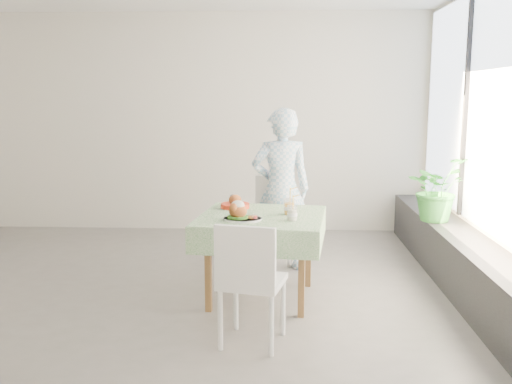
{
  "coord_description": "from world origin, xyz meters",
  "views": [
    {
      "loc": [
        1.14,
        -4.87,
        1.76
      ],
      "look_at": [
        0.92,
        -0.05,
        0.94
      ],
      "focal_mm": 40.0,
      "sensor_mm": 36.0,
      "label": 1
    }
  ],
  "objects_px": {
    "chair_far": "(265,241)",
    "chair_near": "(252,306)",
    "cafe_table": "(261,247)",
    "potted_plant": "(436,189)",
    "main_dish": "(240,214)",
    "juice_cup_orange": "(289,207)",
    "diner": "(281,190)"
  },
  "relations": [
    {
      "from": "chair_far",
      "to": "chair_near",
      "type": "xyz_separation_m",
      "value": [
        -0.03,
        -1.8,
        -0.01
      ]
    },
    {
      "from": "cafe_table",
      "to": "potted_plant",
      "type": "bearing_deg",
      "value": 29.15
    },
    {
      "from": "main_dish",
      "to": "juice_cup_orange",
      "type": "xyz_separation_m",
      "value": [
        0.41,
        0.25,
        0.01
      ]
    },
    {
      "from": "main_dish",
      "to": "cafe_table",
      "type": "bearing_deg",
      "value": 50.83
    },
    {
      "from": "cafe_table",
      "to": "main_dish",
      "type": "xyz_separation_m",
      "value": [
        -0.17,
        -0.21,
        0.34
      ]
    },
    {
      "from": "main_dish",
      "to": "diner",
      "type": "bearing_deg",
      "value": 72.89
    },
    {
      "from": "juice_cup_orange",
      "to": "cafe_table",
      "type": "bearing_deg",
      "value": -170.21
    },
    {
      "from": "chair_far",
      "to": "juice_cup_orange",
      "type": "bearing_deg",
      "value": -74.1
    },
    {
      "from": "cafe_table",
      "to": "potted_plant",
      "type": "relative_size",
      "value": 1.76
    },
    {
      "from": "chair_near",
      "to": "juice_cup_orange",
      "type": "xyz_separation_m",
      "value": [
        0.27,
        0.97,
        0.53
      ]
    },
    {
      "from": "main_dish",
      "to": "chair_near",
      "type": "bearing_deg",
      "value": -79.32
    },
    {
      "from": "cafe_table",
      "to": "potted_plant",
      "type": "xyz_separation_m",
      "value": [
        1.73,
        0.96,
        0.37
      ]
    },
    {
      "from": "chair_far",
      "to": "potted_plant",
      "type": "height_order",
      "value": "potted_plant"
    },
    {
      "from": "cafe_table",
      "to": "diner",
      "type": "distance_m",
      "value": 0.96
    },
    {
      "from": "chair_near",
      "to": "cafe_table",
      "type": "bearing_deg",
      "value": 87.95
    },
    {
      "from": "diner",
      "to": "potted_plant",
      "type": "relative_size",
      "value": 2.5
    },
    {
      "from": "chair_near",
      "to": "chair_far",
      "type": "bearing_deg",
      "value": 88.9
    },
    {
      "from": "juice_cup_orange",
      "to": "potted_plant",
      "type": "bearing_deg",
      "value": 31.76
    },
    {
      "from": "cafe_table",
      "to": "main_dish",
      "type": "bearing_deg",
      "value": -129.17
    },
    {
      "from": "cafe_table",
      "to": "juice_cup_orange",
      "type": "relative_size",
      "value": 4.19
    },
    {
      "from": "cafe_table",
      "to": "potted_plant",
      "type": "height_order",
      "value": "potted_plant"
    },
    {
      "from": "chair_far",
      "to": "main_dish",
      "type": "height_order",
      "value": "chair_far"
    },
    {
      "from": "potted_plant",
      "to": "juice_cup_orange",
      "type": "bearing_deg",
      "value": -148.24
    },
    {
      "from": "cafe_table",
      "to": "main_dish",
      "type": "distance_m",
      "value": 0.43
    },
    {
      "from": "chair_far",
      "to": "chair_near",
      "type": "height_order",
      "value": "chair_far"
    },
    {
      "from": "chair_near",
      "to": "diner",
      "type": "distance_m",
      "value": 1.89
    },
    {
      "from": "diner",
      "to": "potted_plant",
      "type": "bearing_deg",
      "value": 175.05
    },
    {
      "from": "potted_plant",
      "to": "diner",
      "type": "bearing_deg",
      "value": -176.73
    },
    {
      "from": "chair_near",
      "to": "main_dish",
      "type": "relative_size",
      "value": 2.78
    },
    {
      "from": "potted_plant",
      "to": "main_dish",
      "type": "bearing_deg",
      "value": -148.31
    },
    {
      "from": "chair_far",
      "to": "juice_cup_orange",
      "type": "height_order",
      "value": "juice_cup_orange"
    },
    {
      "from": "chair_near",
      "to": "potted_plant",
      "type": "xyz_separation_m",
      "value": [
        1.76,
        1.89,
        0.55
      ]
    }
  ]
}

